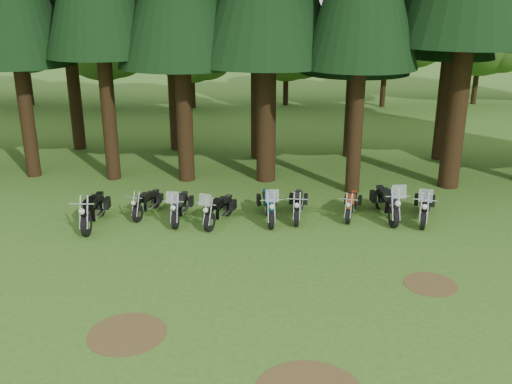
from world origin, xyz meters
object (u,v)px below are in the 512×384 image
Objects in this scene: motorcycle_5 at (298,205)px; motorcycle_7 at (387,203)px; motorcycle_1 at (147,203)px; motorcycle_0 at (93,211)px; motorcycle_2 at (180,207)px; motorcycle_3 at (219,210)px; motorcycle_4 at (268,206)px; motorcycle_8 at (424,207)px; motorcycle_6 at (351,205)px.

motorcycle_5 is 3.05m from motorcycle_7.
motorcycle_1 is 0.77× the size of motorcycle_7.
motorcycle_2 is (2.80, 0.52, -0.05)m from motorcycle_0.
motorcycle_5 is at bearing 175.98° from motorcycle_7.
motorcycle_2 reaches higher than motorcycle_3.
motorcycle_8 is (5.27, 0.07, 0.01)m from motorcycle_4.
motorcycle_0 is 1.28× the size of motorcycle_6.
motorcycle_6 is at bearing 170.09° from motorcycle_7.
motorcycle_0 is at bearing -160.93° from motorcycle_8.
motorcycle_3 reaches higher than motorcycle_6.
motorcycle_7 is at bearing 25.86° from motorcycle_3.
motorcycle_0 is 2.85m from motorcycle_2.
motorcycle_5 is at bearing 8.43° from motorcycle_2.
motorcycle_0 is at bearing -156.53° from motorcycle_3.
motorcycle_2 reaches higher than motorcycle_6.
motorcycle_0 reaches higher than motorcycle_6.
motorcycle_6 is at bearing 9.89° from motorcycle_5.
motorcycle_1 is 2.68m from motorcycle_3.
motorcycle_8 is (9.49, -0.33, 0.08)m from motorcycle_1.
motorcycle_8 reaches higher than motorcycle_6.
motorcycle_4 reaches higher than motorcycle_3.
motorcycle_8 is at bearing -15.46° from motorcycle_7.
motorcycle_1 is 0.83× the size of motorcycle_4.
motorcycle_4 is at bearing 179.09° from motorcycle_7.
motorcycle_5 is at bearing 5.99° from motorcycle_0.
motorcycle_8 is at bearing 4.75° from motorcycle_2.
motorcycle_1 is at bearing 32.01° from motorcycle_0.
motorcycle_3 is 1.69m from motorcycle_4.
motorcycle_3 is (1.34, -0.24, -0.00)m from motorcycle_2.
motorcycle_1 is (1.56, 1.03, -0.10)m from motorcycle_0.
motorcycle_4 is 4.06m from motorcycle_7.
motorcycle_5 is (2.66, 0.58, -0.01)m from motorcycle_3.
motorcycle_2 is at bearing -163.32° from motorcycle_8.
motorcycle_0 is 0.98× the size of motorcycle_7.
motorcycle_8 is at bearing 22.91° from motorcycle_3.
motorcycle_0 is at bearing 179.99° from motorcycle_4.
motorcycle_5 is (3.99, 0.34, -0.01)m from motorcycle_2.
motorcycle_0 is at bearing -165.94° from motorcycle_2.
motorcycle_8 reaches higher than motorcycle_2.
motorcycle_1 is at bearing 174.19° from motorcycle_7.
motorcycle_0 is 4.15m from motorcycle_3.
motorcycle_0 is at bearing -158.27° from motorcycle_6.
motorcycle_2 is 1.03× the size of motorcycle_3.
motorcycle_7 is (3.04, 0.06, 0.08)m from motorcycle_5.
motorcycle_4 is (4.23, -0.40, 0.08)m from motorcycle_1.
motorcycle_1 is 1.34m from motorcycle_2.
motorcycle_3 is at bearing -0.85° from motorcycle_1.
motorcycle_0 is 8.71m from motorcycle_6.
motorcycle_5 is at bearing -160.14° from motorcycle_6.
motorcycle_0 is 5.82m from motorcycle_4.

